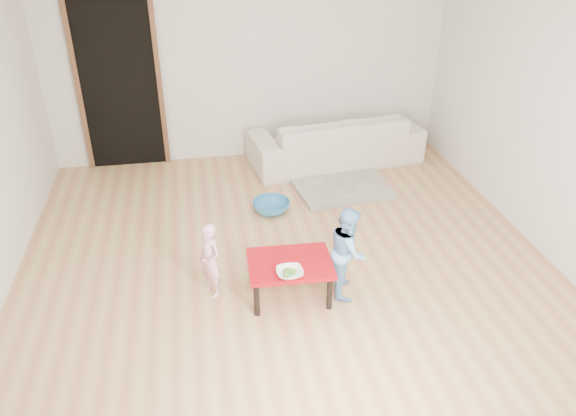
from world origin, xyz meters
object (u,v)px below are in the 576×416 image
object	(u,v)px
child_blue	(348,251)
bowl	(290,273)
sofa	(335,139)
red_table	(290,279)
child_pink	(210,261)
basin	(271,207)

from	to	relation	value
child_blue	bowl	bearing A→B (deg)	122.09
sofa	red_table	xyz separation A→B (m)	(-1.08, -2.66, -0.14)
child_pink	red_table	bearing A→B (deg)	41.07
child_pink	child_blue	xyz separation A→B (m)	(1.17, -0.17, 0.07)
sofa	bowl	xyz separation A→B (m)	(-1.12, -2.85, 0.07)
red_table	basin	xyz separation A→B (m)	(0.07, 1.49, -0.11)
red_table	bowl	world-z (taller)	bowl
red_table	bowl	xyz separation A→B (m)	(-0.04, -0.19, 0.21)
child_pink	basin	distance (m)	1.55
child_blue	red_table	bearing A→B (deg)	102.33
child_pink	sofa	bearing A→B (deg)	109.00
sofa	child_blue	xyz separation A→B (m)	(-0.58, -2.67, 0.10)
child_blue	basin	distance (m)	1.61
red_table	child_blue	world-z (taller)	child_blue
red_table	child_blue	xyz separation A→B (m)	(0.51, -0.01, 0.23)
sofa	child_blue	world-z (taller)	child_blue
bowl	basin	world-z (taller)	bowl
bowl	child_pink	bearing A→B (deg)	151.24
red_table	child_pink	size ratio (longest dim) A/B	1.04
bowl	basin	bearing A→B (deg)	86.48
child_pink	child_blue	size ratio (longest dim) A/B	0.83
basin	bowl	bearing A→B (deg)	-93.52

